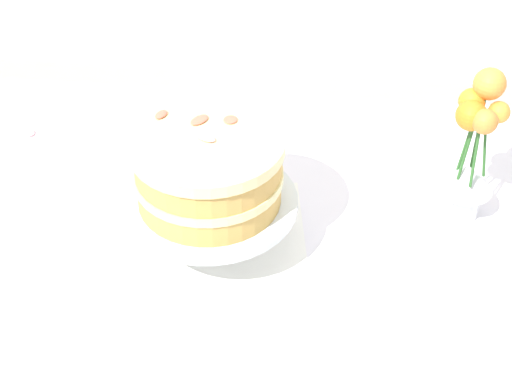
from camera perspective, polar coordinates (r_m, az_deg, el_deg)
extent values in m
cube|color=white|center=(1.31, 2.21, -4.77)|extent=(1.40, 1.00, 0.03)
cylinder|color=brown|center=(1.96, -14.96, -3.12)|extent=(0.06, 0.06, 0.71)
cube|color=white|center=(1.31, -3.31, -3.76)|extent=(0.36, 0.36, 0.00)
cylinder|color=silver|center=(1.30, -3.32, -3.55)|extent=(0.11, 0.11, 0.01)
cylinder|color=silver|center=(1.28, -3.39, -2.14)|extent=(0.03, 0.03, 0.07)
cylinder|color=silver|center=(1.25, -3.47, -0.64)|extent=(0.29, 0.29, 0.01)
cylinder|color=tan|center=(1.23, -3.51, 0.32)|extent=(0.23, 0.23, 0.04)
cylinder|color=beige|center=(1.21, -3.57, 1.38)|extent=(0.24, 0.24, 0.02)
cylinder|color=tan|center=(1.20, -3.62, 2.46)|extent=(0.23, 0.23, 0.04)
cylinder|color=beige|center=(1.18, -3.68, 3.67)|extent=(0.24, 0.24, 0.02)
ellipsoid|color=#E56B51|center=(1.21, -1.93, 5.48)|extent=(0.02, 0.03, 0.00)
ellipsoid|color=pink|center=(1.17, -3.74, 4.20)|extent=(0.04, 0.03, 0.01)
ellipsoid|color=#E56B51|center=(1.23, -7.15, 5.83)|extent=(0.02, 0.03, 0.01)
ellipsoid|color=#E56B51|center=(1.21, -4.28, 5.46)|extent=(0.04, 0.04, 0.01)
cylinder|color=silver|center=(1.39, 15.18, -0.69)|extent=(0.06, 0.06, 0.06)
cone|color=silver|center=(1.36, 15.56, 1.10)|extent=(0.10, 0.10, 0.05)
cylinder|color=#2D6028|center=(1.32, 16.86, 3.42)|extent=(0.02, 0.01, 0.13)
sphere|color=orange|center=(1.29, 17.82, 5.73)|extent=(0.04, 0.04, 0.04)
cylinder|color=#2D6028|center=(1.32, 16.40, 4.49)|extent=(0.01, 0.02, 0.17)
sphere|color=#F5923C|center=(1.28, 17.19, 7.79)|extent=(0.05, 0.05, 0.05)
cylinder|color=#2D6028|center=(1.32, 15.67, 3.91)|extent=(0.01, 0.02, 0.14)
sphere|color=orange|center=(1.29, 15.95, 6.58)|extent=(0.04, 0.04, 0.04)
cylinder|color=#2D6028|center=(1.31, 15.65, 3.30)|extent=(0.02, 0.01, 0.13)
sphere|color=orange|center=(1.27, 15.91, 5.57)|extent=(0.05, 0.05, 0.05)
cylinder|color=#2D6028|center=(1.30, 16.24, 2.98)|extent=(0.01, 0.03, 0.13)
sphere|color=orange|center=(1.26, 16.86, 5.10)|extent=(0.04, 0.04, 0.04)
ellipsoid|color=pink|center=(1.63, -16.69, 4.33)|extent=(0.04, 0.04, 0.01)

